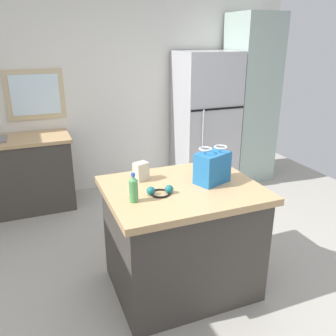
{
  "coord_description": "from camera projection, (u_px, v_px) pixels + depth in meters",
  "views": [
    {
      "loc": [
        -0.99,
        -2.22,
        1.99
      ],
      "look_at": [
        0.05,
        0.38,
        0.96
      ],
      "focal_mm": 38.05,
      "sensor_mm": 36.0,
      "label": 1
    }
  ],
  "objects": [
    {
      "name": "ground",
      "position": [
        179.0,
        291.0,
        2.97
      ],
      "size": [
        6.28,
        6.28,
        0.0
      ],
      "primitive_type": "plane",
      "color": "#ADA89E"
    },
    {
      "name": "back_wall",
      "position": [
        104.0,
        97.0,
        4.68
      ],
      "size": [
        5.23,
        0.13,
        2.5
      ],
      "color": "silver",
      "rests_on": "ground"
    },
    {
      "name": "kitchen_island",
      "position": [
        182.0,
        238.0,
        2.89
      ],
      "size": [
        1.17,
        0.94,
        0.91
      ],
      "color": "#423D38",
      "rests_on": "ground"
    },
    {
      "name": "refrigerator",
      "position": [
        205.0,
        120.0,
        4.89
      ],
      "size": [
        0.77,
        0.7,
        1.82
      ],
      "color": "#B7B7BC",
      "rests_on": "ground"
    },
    {
      "name": "tall_cabinet",
      "position": [
        250.0,
        100.0,
        5.06
      ],
      "size": [
        0.59,
        0.63,
        2.3
      ],
      "color": "#9EB2A8",
      "rests_on": "ground"
    },
    {
      "name": "sink_counter",
      "position": [
        12.0,
        175.0,
        4.21
      ],
      "size": [
        1.38,
        0.61,
        1.08
      ],
      "color": "#423D38",
      "rests_on": "ground"
    },
    {
      "name": "shopping_bag",
      "position": [
        212.0,
        167.0,
        2.77
      ],
      "size": [
        0.31,
        0.25,
        0.29
      ],
      "color": "#236BAD",
      "rests_on": "kitchen_island"
    },
    {
      "name": "small_box",
      "position": [
        141.0,
        171.0,
        2.84
      ],
      "size": [
        0.13,
        0.11,
        0.15
      ],
      "primitive_type": "cube",
      "rotation": [
        0.0,
        0.0,
        0.34
      ],
      "color": "beige",
      "rests_on": "kitchen_island"
    },
    {
      "name": "bottle",
      "position": [
        134.0,
        189.0,
        2.45
      ],
      "size": [
        0.06,
        0.06,
        0.21
      ],
      "color": "#4C9956",
      "rests_on": "kitchen_island"
    },
    {
      "name": "ear_defenders",
      "position": [
        160.0,
        191.0,
        2.59
      ],
      "size": [
        0.2,
        0.18,
        0.06
      ],
      "color": "black",
      "rests_on": "kitchen_island"
    }
  ]
}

